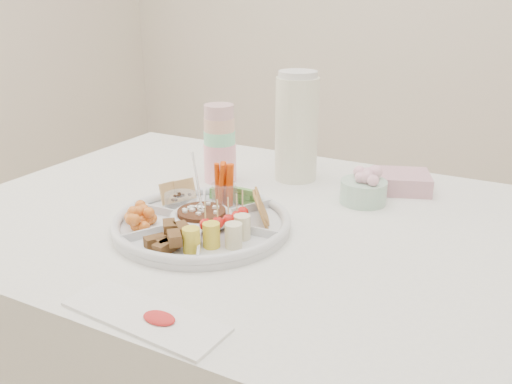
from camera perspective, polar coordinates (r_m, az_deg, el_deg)
The scene contains 14 objects.
dining_table at distance 1.43m, azimuth 1.84°, elevation -17.03°, with size 1.52×1.02×0.76m, color white.
party_tray at distance 1.18m, azimuth -5.72°, elevation -2.97°, with size 0.38×0.38×0.04m, color white.
bean_dip at distance 1.18m, azimuth -5.73°, elevation -2.64°, with size 0.10×0.10×0.04m, color #462617.
tortillas at distance 1.17m, azimuth 0.60°, elevation -1.89°, with size 0.09×0.09×0.05m, color #AF7C3F, non-canonical shape.
carrot_cucumber at distance 1.27m, azimuth -2.64°, elevation 0.83°, with size 0.12×0.12×0.11m, color #DC4206, non-canonical shape.
pita_raisins at distance 1.28m, azimuth -8.45°, elevation -0.12°, with size 0.10×0.10×0.06m, color #DDBD80, non-canonical shape.
cherries at distance 1.19m, azimuth -12.01°, elevation -2.45°, with size 0.11×0.11×0.04m, color orange, non-canonical shape.
granola_chunks at distance 1.08m, azimuth -9.45°, elevation -4.75°, with size 0.11×0.11×0.05m, color #453214, non-canonical shape.
banana_tomato at distance 1.06m, azimuth -2.53°, elevation -3.53°, with size 0.11×0.11×0.09m, color #D3D275, non-canonical shape.
cup_stack at distance 1.45m, azimuth -3.86°, elevation 5.71°, with size 0.09×0.09×0.24m, color #B1BDAE.
thermos at distance 1.47m, azimuth 4.30°, elevation 7.00°, with size 0.12×0.12×0.30m, color #EBEBCD.
flower_bowl at distance 1.34m, azimuth 11.27°, elevation 0.59°, with size 0.11×0.11×0.08m, color #96BEA8.
napkin_stack at distance 1.46m, azimuth 15.08°, elevation 1.06°, with size 0.14×0.12×0.05m, color #CE94A3.
placemat at distance 0.90m, azimuth -11.67°, elevation -12.68°, with size 0.28×0.09×0.01m, color white.
Camera 1 is at (0.49, -1.02, 1.25)m, focal length 38.00 mm.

